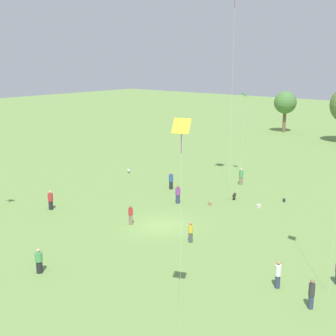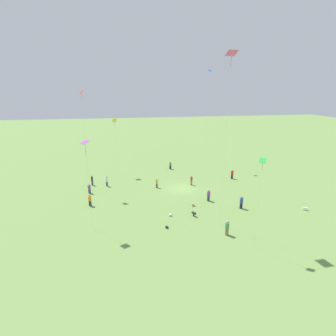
{
  "view_description": "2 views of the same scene",
  "coord_description": "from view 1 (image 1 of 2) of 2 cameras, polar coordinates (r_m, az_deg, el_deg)",
  "views": [
    {
      "loc": [
        23.56,
        -27.36,
        13.45
      ],
      "look_at": [
        1.94,
        -1.35,
        5.39
      ],
      "focal_mm": 50.0,
      "sensor_mm": 36.0,
      "label": 1
    },
    {
      "loc": [
        9.99,
        39.67,
        15.7
      ],
      "look_at": [
        2.83,
        2.53,
        4.48
      ],
      "focal_mm": 28.0,
      "sensor_mm": 36.0,
      "label": 2
    }
  ],
  "objects": [
    {
      "name": "picnic_bag_2",
      "position": [
        43.76,
        10.98,
        -4.56
      ],
      "size": [
        0.41,
        0.5,
        0.28
      ],
      "rotation": [
        0.0,
        0.0,
        1.2
      ],
      "color": "beige",
      "rests_on": "ground_plane"
    },
    {
      "name": "person_7",
      "position": [
        27.49,
        17.09,
        -14.46
      ],
      "size": [
        0.41,
        0.41,
        1.73
      ],
      "rotation": [
        0.0,
        0.0,
        1.81
      ],
      "color": "#333D5B",
      "rests_on": "ground_plane"
    },
    {
      "name": "person_0",
      "position": [
        38.6,
        -4.58,
        -5.75
      ],
      "size": [
        0.43,
        0.43,
        1.64
      ],
      "rotation": [
        0.0,
        0.0,
        2.98
      ],
      "color": "#847056",
      "rests_on": "ground_plane"
    },
    {
      "name": "tree_0",
      "position": [
        87.91,
        14.11,
        7.71
      ],
      "size": [
        4.03,
        4.03,
        7.44
      ],
      "color": "brown",
      "rests_on": "ground_plane"
    },
    {
      "name": "person_2",
      "position": [
        43.5,
        -14.13,
        -3.84
      ],
      "size": [
        0.49,
        0.49,
        1.76
      ],
      "rotation": [
        0.0,
        0.0,
        4.65
      ],
      "color": "#232328",
      "rests_on": "ground_plane"
    },
    {
      "name": "person_10",
      "position": [
        44.01,
        1.21,
        -3.27
      ],
      "size": [
        0.55,
        0.55,
        1.7
      ],
      "rotation": [
        0.0,
        0.0,
        0.17
      ],
      "color": "#333D5B",
      "rests_on": "ground_plane"
    },
    {
      "name": "person_5",
      "position": [
        29.2,
        13.26,
        -12.52
      ],
      "size": [
        0.4,
        0.4,
        1.72
      ],
      "rotation": [
        0.0,
        0.0,
        1.45
      ],
      "color": "#333D5B",
      "rests_on": "ground_plane"
    },
    {
      "name": "kite_1",
      "position": [
        21.55,
        1.64,
        3.92
      ],
      "size": [
        0.95,
        0.8,
        10.7
      ],
      "rotation": [
        0.0,
        0.0,
        5.89
      ],
      "color": "yellow",
      "rests_on": "ground_plane"
    },
    {
      "name": "picnic_bag_1",
      "position": [
        43.73,
        5.15,
        -4.34
      ],
      "size": [
        0.4,
        0.3,
        0.34
      ],
      "rotation": [
        0.0,
        0.0,
        2.83
      ],
      "color": "#A58459",
      "rests_on": "ground_plane"
    },
    {
      "name": "picnic_bag_0",
      "position": [
        45.93,
        13.96,
        -3.84
      ],
      "size": [
        0.34,
        0.35,
        0.3
      ],
      "rotation": [
        0.0,
        0.0,
        2.31
      ],
      "color": "#262628",
      "rests_on": "ground_plane"
    },
    {
      "name": "kite_4",
      "position": [
        47.83,
        8.14,
        19.23
      ],
      "size": [
        1.1,
        1.01,
        19.54
      ],
      "rotation": [
        0.0,
        0.0,
        5.53
      ],
      "color": "#E54C99",
      "rests_on": "ground_plane"
    },
    {
      "name": "dog_1",
      "position": [
        55.73,
        -4.83,
        -0.29
      ],
      "size": [
        0.68,
        0.59,
        0.46
      ],
      "rotation": [
        0.0,
        0.0,
        4.06
      ],
      "color": "silver",
      "rests_on": "ground_plane"
    },
    {
      "name": "person_3",
      "position": [
        31.4,
        -15.46,
        -10.88
      ],
      "size": [
        0.66,
        0.66,
        1.65
      ],
      "rotation": [
        0.0,
        0.0,
        2.33
      ],
      "color": "#232328",
      "rests_on": "ground_plane"
    },
    {
      "name": "dog_0",
      "position": [
        45.65,
        8.1,
        -3.32
      ],
      "size": [
        0.51,
        0.74,
        0.62
      ],
      "rotation": [
        0.0,
        0.0,
        0.4
      ],
      "color": "black",
      "rests_on": "ground_plane"
    },
    {
      "name": "ground_plane",
      "position": [
        38.53,
        -0.95,
        -7.03
      ],
      "size": [
        240.0,
        240.0,
        0.0
      ],
      "primitive_type": "plane",
      "color": "#6B8E47"
    },
    {
      "name": "person_6",
      "position": [
        50.9,
        8.9,
        -1.06
      ],
      "size": [
        0.62,
        0.62,
        1.8
      ],
      "rotation": [
        0.0,
        0.0,
        3.61
      ],
      "color": "#847056",
      "rests_on": "ground_plane"
    },
    {
      "name": "person_8",
      "position": [
        48.64,
        0.37,
        -1.58
      ],
      "size": [
        0.51,
        0.51,
        1.78
      ],
      "rotation": [
        0.0,
        0.0,
        1.44
      ],
      "color": "#232328",
      "rests_on": "ground_plane"
    },
    {
      "name": "person_9",
      "position": [
        35.0,
        2.78,
        -7.83
      ],
      "size": [
        0.49,
        0.49,
        1.59
      ],
      "rotation": [
        0.0,
        0.0,
        5.83
      ],
      "color": "#4C4C51",
      "rests_on": "ground_plane"
    },
    {
      "name": "kite_2",
      "position": [
        52.95,
        9.25,
        8.22
      ],
      "size": [
        0.83,
        0.81,
        9.59
      ],
      "rotation": [
        0.0,
        0.0,
        1.69
      ],
      "color": "green",
      "rests_on": "ground_plane"
    }
  ]
}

